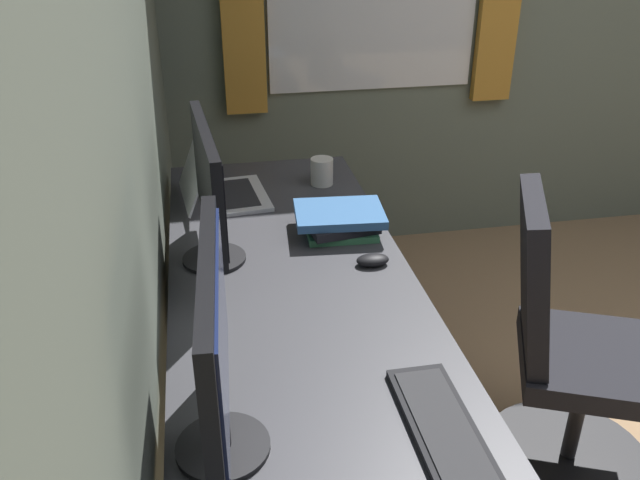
{
  "coord_description": "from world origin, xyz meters",
  "views": [
    {
      "loc": [
        -1.15,
        2.0,
        1.78
      ],
      "look_at": [
        0.4,
        1.71,
        0.95
      ],
      "focal_mm": 37.69,
      "sensor_mm": 36.0,
      "label": 1
    }
  ],
  "objects_px": {
    "monitor_secondary": "(209,187)",
    "office_chair": "(565,358)",
    "monitor_primary": "(215,347)",
    "laptop_leftmost": "(219,187)",
    "drawer_pedestal": "(280,348)",
    "book_stack_near": "(339,220)",
    "mouse_main": "(373,260)",
    "keyboard_main": "(444,430)",
    "coffee_mug": "(322,171)"
  },
  "relations": [
    {
      "from": "keyboard_main",
      "to": "coffee_mug",
      "type": "bearing_deg",
      "value": 0.05
    },
    {
      "from": "drawer_pedestal",
      "to": "book_stack_near",
      "type": "relative_size",
      "value": 2.2
    },
    {
      "from": "monitor_secondary",
      "to": "laptop_leftmost",
      "type": "xyz_separation_m",
      "value": [
        0.47,
        -0.04,
        -0.2
      ]
    },
    {
      "from": "monitor_primary",
      "to": "coffee_mug",
      "type": "bearing_deg",
      "value": -18.93
    },
    {
      "from": "drawer_pedestal",
      "to": "laptop_leftmost",
      "type": "xyz_separation_m",
      "value": [
        0.46,
        0.16,
        0.43
      ]
    },
    {
      "from": "monitor_primary",
      "to": "coffee_mug",
      "type": "distance_m",
      "value": 1.46
    },
    {
      "from": "keyboard_main",
      "to": "coffee_mug",
      "type": "relative_size",
      "value": 3.26
    },
    {
      "from": "monitor_primary",
      "to": "office_chair",
      "type": "height_order",
      "value": "monitor_primary"
    },
    {
      "from": "office_chair",
      "to": "laptop_leftmost",
      "type": "bearing_deg",
      "value": 51.24
    },
    {
      "from": "laptop_leftmost",
      "to": "office_chair",
      "type": "relative_size",
      "value": 0.37
    },
    {
      "from": "mouse_main",
      "to": "book_stack_near",
      "type": "height_order",
      "value": "book_stack_near"
    },
    {
      "from": "monitor_secondary",
      "to": "laptop_leftmost",
      "type": "distance_m",
      "value": 0.51
    },
    {
      "from": "drawer_pedestal",
      "to": "laptop_leftmost",
      "type": "distance_m",
      "value": 0.65
    },
    {
      "from": "keyboard_main",
      "to": "coffee_mug",
      "type": "distance_m",
      "value": 1.41
    },
    {
      "from": "monitor_secondary",
      "to": "keyboard_main",
      "type": "xyz_separation_m",
      "value": [
        -0.86,
        -0.45,
        -0.24
      ]
    },
    {
      "from": "drawer_pedestal",
      "to": "monitor_secondary",
      "type": "height_order",
      "value": "monitor_secondary"
    },
    {
      "from": "laptop_leftmost",
      "to": "keyboard_main",
      "type": "bearing_deg",
      "value": -162.95
    },
    {
      "from": "keyboard_main",
      "to": "book_stack_near",
      "type": "height_order",
      "value": "book_stack_near"
    },
    {
      "from": "monitor_primary",
      "to": "mouse_main",
      "type": "distance_m",
      "value": 0.89
    },
    {
      "from": "mouse_main",
      "to": "book_stack_near",
      "type": "bearing_deg",
      "value": 12.73
    },
    {
      "from": "monitor_primary",
      "to": "book_stack_near",
      "type": "distance_m",
      "value": 1.06
    },
    {
      "from": "drawer_pedestal",
      "to": "monitor_secondary",
      "type": "relative_size",
      "value": 1.22
    },
    {
      "from": "book_stack_near",
      "to": "laptop_leftmost",
      "type": "bearing_deg",
      "value": 47.97
    },
    {
      "from": "keyboard_main",
      "to": "drawer_pedestal",
      "type": "bearing_deg",
      "value": 15.99
    },
    {
      "from": "monitor_primary",
      "to": "laptop_leftmost",
      "type": "bearing_deg",
      "value": -2.68
    },
    {
      "from": "monitor_primary",
      "to": "book_stack_near",
      "type": "height_order",
      "value": "monitor_primary"
    },
    {
      "from": "coffee_mug",
      "to": "office_chair",
      "type": "relative_size",
      "value": 0.13
    },
    {
      "from": "drawer_pedestal",
      "to": "book_stack_near",
      "type": "bearing_deg",
      "value": -64.82
    },
    {
      "from": "monitor_primary",
      "to": "laptop_leftmost",
      "type": "distance_m",
      "value": 1.31
    },
    {
      "from": "monitor_primary",
      "to": "laptop_leftmost",
      "type": "height_order",
      "value": "monitor_primary"
    },
    {
      "from": "keyboard_main",
      "to": "laptop_leftmost",
      "type": "bearing_deg",
      "value": 17.05
    },
    {
      "from": "monitor_secondary",
      "to": "office_chair",
      "type": "xyz_separation_m",
      "value": [
        -0.35,
        -1.06,
        -0.53
      ]
    },
    {
      "from": "drawer_pedestal",
      "to": "monitor_primary",
      "type": "xyz_separation_m",
      "value": [
        -0.83,
        0.22,
        0.65
      ]
    },
    {
      "from": "monitor_secondary",
      "to": "office_chair",
      "type": "bearing_deg",
      "value": -108.25
    },
    {
      "from": "monitor_secondary",
      "to": "office_chair",
      "type": "height_order",
      "value": "monitor_secondary"
    },
    {
      "from": "monitor_primary",
      "to": "mouse_main",
      "type": "bearing_deg",
      "value": -35.82
    },
    {
      "from": "laptop_leftmost",
      "to": "office_chair",
      "type": "bearing_deg",
      "value": -128.76
    },
    {
      "from": "monitor_secondary",
      "to": "coffee_mug",
      "type": "relative_size",
      "value": 4.44
    },
    {
      "from": "laptop_leftmost",
      "to": "mouse_main",
      "type": "relative_size",
      "value": 3.48
    },
    {
      "from": "monitor_secondary",
      "to": "office_chair",
      "type": "relative_size",
      "value": 0.59
    },
    {
      "from": "book_stack_near",
      "to": "drawer_pedestal",
      "type": "bearing_deg",
      "value": 115.18
    },
    {
      "from": "coffee_mug",
      "to": "book_stack_near",
      "type": "bearing_deg",
      "value": 177.4
    },
    {
      "from": "monitor_primary",
      "to": "drawer_pedestal",
      "type": "bearing_deg",
      "value": -14.72
    },
    {
      "from": "laptop_leftmost",
      "to": "book_stack_near",
      "type": "height_order",
      "value": "laptop_leftmost"
    },
    {
      "from": "monitor_secondary",
      "to": "laptop_leftmost",
      "type": "height_order",
      "value": "monitor_secondary"
    },
    {
      "from": "laptop_leftmost",
      "to": "keyboard_main",
      "type": "xyz_separation_m",
      "value": [
        -1.33,
        -0.41,
        -0.04
      ]
    },
    {
      "from": "monitor_secondary",
      "to": "office_chair",
      "type": "distance_m",
      "value": 1.24
    },
    {
      "from": "mouse_main",
      "to": "book_stack_near",
      "type": "xyz_separation_m",
      "value": [
        0.24,
        0.05,
        0.03
      ]
    },
    {
      "from": "mouse_main",
      "to": "office_chair",
      "type": "height_order",
      "value": "office_chair"
    },
    {
      "from": "coffee_mug",
      "to": "monitor_secondary",
      "type": "bearing_deg",
      "value": 140.63
    }
  ]
}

